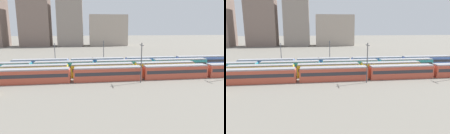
# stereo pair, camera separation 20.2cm
# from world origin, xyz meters

# --- Properties ---
(ground_plane) EXTENTS (600.00, 600.00, 0.00)m
(ground_plane) POSITION_xyz_m (0.00, 7.80, 0.00)
(ground_plane) COLOR slate
(train_track_0) EXTENTS (74.70, 3.06, 3.75)m
(train_track_0) POSITION_xyz_m (31.12, 0.00, 1.90)
(train_track_0) COLOR #BC4C38
(train_track_0) RESTS_ON ground_plane
(train_track_1) EXTENTS (55.80, 3.06, 3.75)m
(train_track_1) POSITION_xyz_m (20.69, 5.20, 1.90)
(train_track_1) COLOR yellow
(train_track_1) RESTS_ON ground_plane
(train_track_2) EXTENTS (74.70, 3.06, 3.75)m
(train_track_2) POSITION_xyz_m (18.68, 10.40, 1.90)
(train_track_2) COLOR teal
(train_track_2) RESTS_ON ground_plane
(train_track_3) EXTENTS (74.70, 3.06, 3.75)m
(train_track_3) POSITION_xyz_m (29.32, 15.60, 1.90)
(train_track_3) COLOR #4C70BC
(train_track_3) RESTS_ON ground_plane
(catenary_pole_1) EXTENTS (0.24, 3.20, 9.45)m
(catenary_pole_1) POSITION_xyz_m (22.23, 18.68, 5.26)
(catenary_pole_1) COLOR #4C4C51
(catenary_pole_1) RESTS_ON ground_plane
(catenary_pole_2) EXTENTS (0.24, 3.20, 10.22)m
(catenary_pole_2) POSITION_xyz_m (29.79, -3.30, 5.66)
(catenary_pole_2) COLOR #4C4C51
(catenary_pole_2) RESTS_ON ground_plane
(catenary_pole_3) EXTENTS (0.24, 3.20, 8.74)m
(catenary_pole_3) POSITION_xyz_m (5.27, 18.88, 4.90)
(catenary_pole_3) COLOR #4C4C51
(catenary_pole_3) RESTS_ON ground_plane
(distant_building_1) EXTENTS (21.77, 13.55, 40.24)m
(distant_building_1) POSITION_xyz_m (-21.32, 105.64, 20.12)
(distant_building_1) COLOR #7A665B
(distant_building_1) RESTS_ON ground_plane
(distant_building_2) EXTENTS (18.87, 14.99, 37.80)m
(distant_building_2) POSITION_xyz_m (4.56, 105.64, 18.90)
(distant_building_2) COLOR gray
(distant_building_2) RESTS_ON ground_plane
(distant_building_3) EXTENTS (29.26, 14.94, 23.80)m
(distant_building_3) POSITION_xyz_m (33.79, 105.64, 11.90)
(distant_building_3) COLOR #A89989
(distant_building_3) RESTS_ON ground_plane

